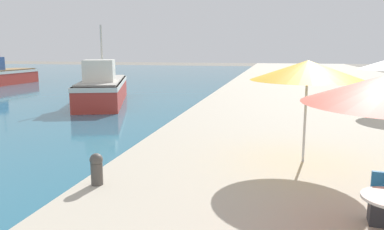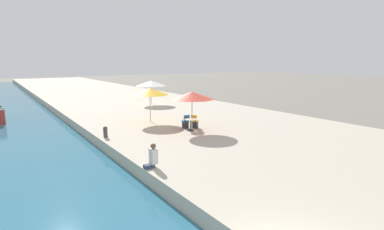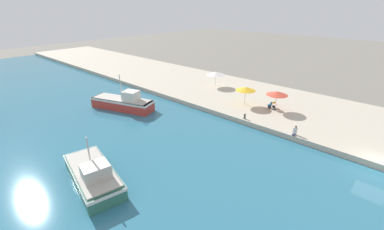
% 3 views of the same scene
% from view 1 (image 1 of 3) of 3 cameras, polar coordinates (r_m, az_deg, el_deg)
% --- Properties ---
extents(quay_promenade, '(16.00, 90.00, 0.65)m').
position_cam_1_polar(quay_promenade, '(30.53, 20.49, 3.66)').
color(quay_promenade, '#BCB29E').
rests_on(quay_promenade, ground_plane).
extents(fishing_boat_mid, '(5.26, 9.09, 4.78)m').
position_cam_1_polar(fishing_boat_mid, '(23.91, -13.43, 4.01)').
color(fishing_boat_mid, red).
rests_on(fishing_boat_mid, water_basin).
extents(fishing_boat_far, '(2.85, 7.49, 4.60)m').
position_cam_1_polar(fishing_boat_far, '(39.89, -27.18, 5.43)').
color(fishing_boat_far, red).
rests_on(fishing_boat_far, water_basin).
extents(cafe_umbrella_white, '(2.69, 2.69, 2.46)m').
position_cam_1_polar(cafe_umbrella_white, '(9.26, 17.20, 6.51)').
color(cafe_umbrella_white, '#B7B7B7').
rests_on(cafe_umbrella_white, quay_promenade).
extents(cafe_chair_right, '(0.44, 0.47, 0.91)m').
position_cam_1_polar(cafe_chair_right, '(6.67, 26.91, -12.12)').
color(cafe_chair_right, '#2D2D33').
rests_on(cafe_chair_right, quay_promenade).
extents(mooring_bollard, '(0.26, 0.26, 0.65)m').
position_cam_1_polar(mooring_bollard, '(7.86, -14.33, -7.84)').
color(mooring_bollard, '#4C4742').
rests_on(mooring_bollard, quay_promenade).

